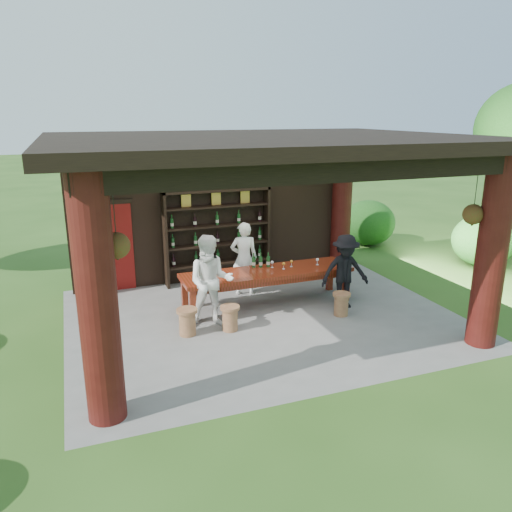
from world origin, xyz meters
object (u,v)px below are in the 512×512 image
object	(u,v)px
stool_near_left	(230,317)
guest_woman	(211,282)
host	(244,259)
guest_man	(345,272)
stool_near_right	(341,304)
stool_far_left	(187,321)
wine_shelf	(218,236)
tasting_table	(267,276)
napkin_basket	(214,273)

from	to	relation	value
stool_near_left	guest_woman	bearing A→B (deg)	129.86
stool_near_left	host	world-z (taller)	host
guest_woman	guest_man	world-z (taller)	guest_woman
stool_near_left	stool_near_right	size ratio (longest dim) A/B	1.02
stool_near_right	stool_far_left	world-z (taller)	stool_far_left
wine_shelf	stool_far_left	size ratio (longest dim) A/B	5.03
tasting_table	guest_man	size ratio (longest dim) A/B	2.33
guest_woman	wine_shelf	bearing A→B (deg)	86.61
host	guest_man	distance (m)	2.23
tasting_table	guest_woman	world-z (taller)	guest_woman
stool_near_left	stool_near_right	world-z (taller)	stool_near_left
host	guest_man	world-z (taller)	host
stool_near_right	tasting_table	bearing A→B (deg)	138.05
host	napkin_basket	distance (m)	1.19
stool_near_right	host	xyz separation A→B (m)	(-1.40, 1.84, 0.57)
stool_near_right	guest_woman	bearing A→B (deg)	170.80
stool_near_left	stool_far_left	world-z (taller)	stool_far_left
tasting_table	host	world-z (taller)	host
stool_far_left	guest_woman	size ratio (longest dim) A/B	0.28
stool_near_right	host	distance (m)	2.38
stool_near_left	guest_woman	size ratio (longest dim) A/B	0.27
host	napkin_basket	size ratio (longest dim) A/B	6.26
wine_shelf	guest_man	world-z (taller)	wine_shelf
wine_shelf	host	size ratio (longest dim) A/B	1.55
tasting_table	host	size ratio (longest dim) A/B	2.20
stool_near_right	guest_man	world-z (taller)	guest_man
stool_far_left	host	bearing A→B (deg)	45.00
wine_shelf	tasting_table	bearing A→B (deg)	-74.28
tasting_table	guest_woman	distance (m)	1.54
wine_shelf	napkin_basket	bearing A→B (deg)	-108.42
stool_far_left	stool_near_left	bearing A→B (deg)	-5.81
wine_shelf	stool_far_left	world-z (taller)	wine_shelf
tasting_table	napkin_basket	size ratio (longest dim) A/B	13.78
napkin_basket	stool_near_left	bearing A→B (deg)	-88.93
guest_woman	stool_near_right	bearing A→B (deg)	6.53
stool_near_right	napkin_basket	size ratio (longest dim) A/B	1.79
wine_shelf	stool_near_right	distance (m)	3.47
guest_man	stool_far_left	bearing A→B (deg)	-167.22
stool_near_right	guest_woman	size ratio (longest dim) A/B	0.26
tasting_table	guest_woman	bearing A→B (deg)	-155.29
guest_woman	stool_far_left	bearing A→B (deg)	-139.57
stool_near_left	stool_near_right	bearing A→B (deg)	-2.36
wine_shelf	stool_near_left	xyz separation A→B (m)	(-0.60, -2.81, -0.86)
wine_shelf	stool_near_left	world-z (taller)	wine_shelf
host	napkin_basket	bearing A→B (deg)	55.29
wine_shelf	guest_woman	xyz separation A→B (m)	(-0.86, -2.49, -0.23)
wine_shelf	host	xyz separation A→B (m)	(0.29, -1.06, -0.30)
tasting_table	stool_near_right	size ratio (longest dim) A/B	7.71
stool_near_right	stool_far_left	distance (m)	3.08
stool_far_left	stool_near_right	bearing A→B (deg)	-3.25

